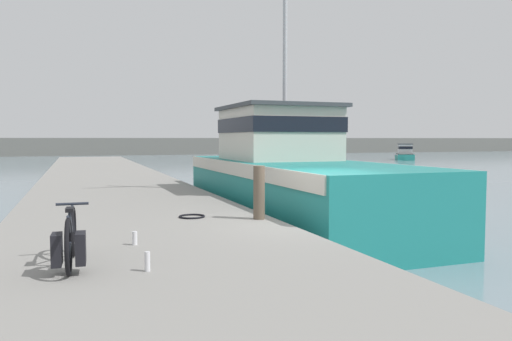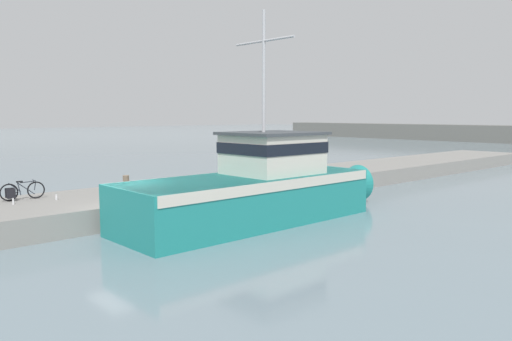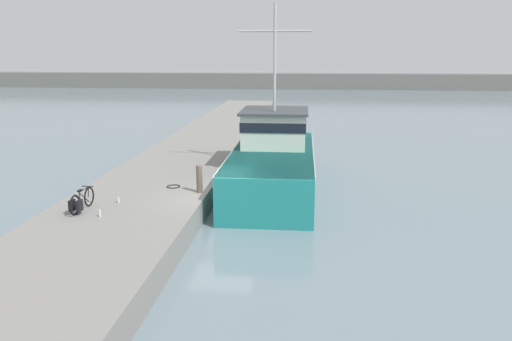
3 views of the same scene
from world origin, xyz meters
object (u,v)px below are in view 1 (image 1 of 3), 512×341
at_px(boat_green_anchored, 405,154).
at_px(water_bottle_by_bike, 135,238).
at_px(bicycle_touring, 70,241).
at_px(mooring_post, 259,192).
at_px(water_bottle_on_curb, 147,261).
at_px(fishing_boat_main, 288,177).

xyz_separation_m(boat_green_anchored, water_bottle_by_bike, (-37.90, -44.37, 0.28)).
relative_size(bicycle_touring, mooring_post, 1.57).
height_order(mooring_post, water_bottle_on_curb, mooring_post).
bearing_deg(water_bottle_by_bike, mooring_post, 32.24).
distance_m(bicycle_touring, water_bottle_on_curb, 1.08).
bearing_deg(fishing_boat_main, bicycle_touring, -130.42).
distance_m(boat_green_anchored, mooring_post, 55.25).
relative_size(boat_green_anchored, mooring_post, 4.85).
xyz_separation_m(bicycle_touring, water_bottle_on_curb, (0.92, -0.50, -0.24)).
distance_m(mooring_post, water_bottle_by_bike, 3.29).
xyz_separation_m(fishing_boat_main, water_bottle_on_curb, (-5.47, -8.11, -0.37)).
bearing_deg(fishing_boat_main, water_bottle_on_curb, -124.38).
bearing_deg(water_bottle_on_curb, boat_green_anchored, 50.53).
height_order(fishing_boat_main, bicycle_touring, fishing_boat_main).
height_order(boat_green_anchored, bicycle_touring, boat_green_anchored).
bearing_deg(boat_green_anchored, mooring_post, 81.65).
height_order(fishing_boat_main, water_bottle_on_curb, fishing_boat_main).
bearing_deg(water_bottle_by_bike, fishing_boat_main, 49.76).
distance_m(boat_green_anchored, water_bottle_on_curb, 59.65).
bearing_deg(water_bottle_by_bike, water_bottle_on_curb, -90.76).
relative_size(water_bottle_on_curb, water_bottle_by_bike, 1.16).
relative_size(fishing_boat_main, boat_green_anchored, 2.42).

